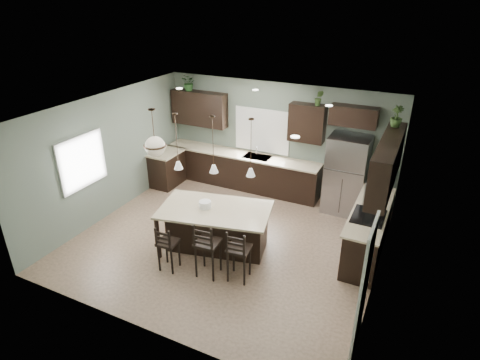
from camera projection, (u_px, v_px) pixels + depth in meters
name	position (u px, v px, depth m)	size (l,w,h in m)	color
ground	(228.00, 240.00, 8.48)	(6.00, 6.00, 0.00)	#9E8466
pantry_door	(364.00, 287.00, 5.61)	(0.04, 0.82, 2.04)	white
window_back	(262.00, 130.00, 10.19)	(1.35, 0.02, 1.00)	white
window_left	(82.00, 162.00, 8.34)	(0.02, 1.10, 1.00)	white
left_return_cabs	(167.00, 169.00, 10.73)	(0.60, 0.90, 0.90)	black
left_return_countertop	(166.00, 153.00, 10.52)	(0.66, 0.96, 0.04)	beige
back_lower_cabs	(241.00, 171.00, 10.61)	(4.20, 0.60, 0.90)	black
back_countertop	(241.00, 155.00, 10.39)	(4.20, 0.66, 0.04)	beige
sink_inset	(257.00, 157.00, 10.21)	(0.70, 0.45, 0.01)	gray
faucet	(257.00, 152.00, 10.12)	(0.02, 0.02, 0.28)	silver
back_upper_left	(199.00, 108.00, 10.59)	(1.55, 0.34, 0.90)	black
back_upper_right	(307.00, 123.00, 9.42)	(0.85, 0.34, 0.90)	black
fridge_header	(354.00, 116.00, 8.88)	(1.05, 0.34, 0.45)	black
right_lower_cabs	(368.00, 232.00, 7.93)	(0.60, 2.35, 0.90)	black
right_countertop	(371.00, 211.00, 7.74)	(0.66, 2.35, 0.04)	beige
cooktop	(368.00, 216.00, 7.50)	(0.58, 0.75, 0.02)	black
wall_oven_front	(350.00, 235.00, 7.83)	(0.01, 0.72, 0.60)	gray
right_upper_cabs	(387.00, 163.00, 7.24)	(0.34, 2.35, 0.90)	black
microwave	(379.00, 188.00, 7.21)	(0.40, 0.75, 0.40)	gray
refrigerator	(346.00, 175.00, 9.23)	(0.90, 0.74, 1.85)	#9798A0
kitchen_island	(216.00, 229.00, 8.00)	(2.15, 1.22, 0.92)	black
serving_dish	(205.00, 204.00, 7.81)	(0.24, 0.24, 0.14)	white
bar_stool_left	(168.00, 247.00, 7.41)	(0.35, 0.35, 0.95)	black
bar_stool_center	(208.00, 248.00, 7.22)	(0.42, 0.42, 1.13)	black
bar_stool_right	(239.00, 254.00, 7.12)	(0.39, 0.39, 1.06)	black
pendant_left	(177.00, 142.00, 7.38)	(0.17, 0.17, 1.10)	white
pendant_center	(213.00, 145.00, 7.23)	(0.17, 0.17, 1.10)	white
pendant_right	(251.00, 148.00, 7.09)	(0.17, 0.17, 1.10)	white
chandelier	(154.00, 133.00, 7.61)	(0.44, 0.44, 0.95)	beige
plant_back_left	(189.00, 83.00, 10.38)	(0.38, 0.33, 0.42)	#234920
plant_back_right	(319.00, 98.00, 9.04)	(0.20, 0.16, 0.36)	#375424
plant_right_wall	(397.00, 116.00, 7.63)	(0.23, 0.23, 0.41)	#334F22
room_shell	(226.00, 166.00, 7.75)	(6.00, 6.00, 6.00)	slate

